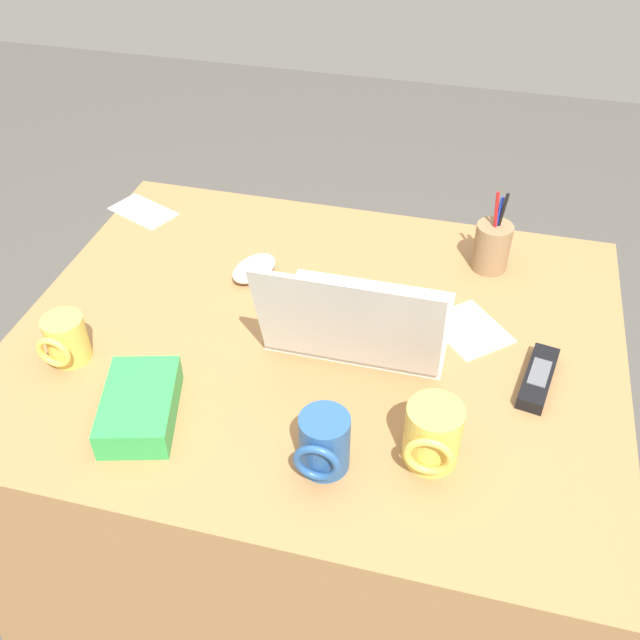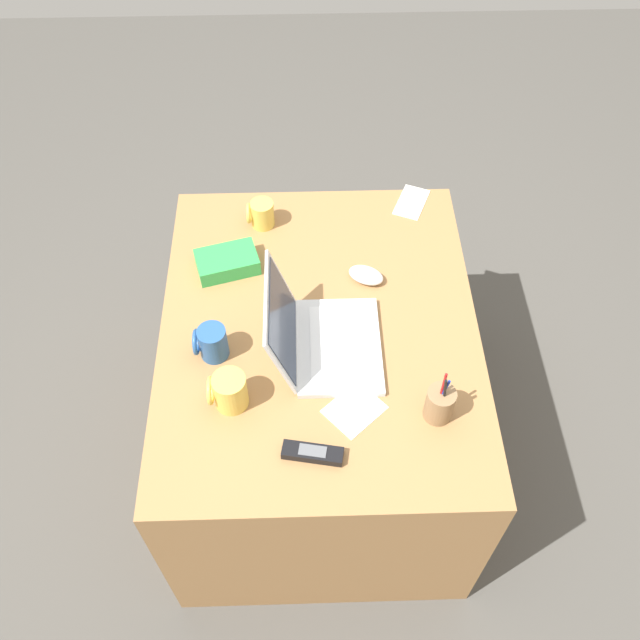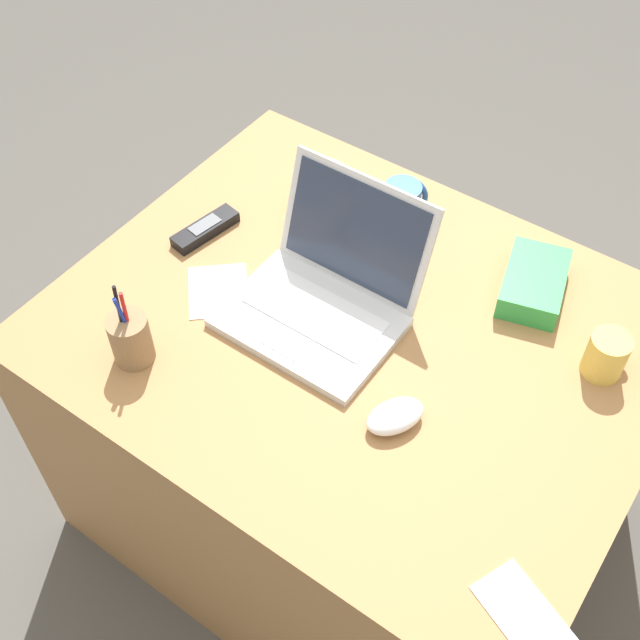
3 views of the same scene
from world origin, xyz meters
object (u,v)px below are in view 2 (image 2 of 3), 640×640
object	(u,v)px
coffee_mug_white	(229,391)
coffee_mug_spare	(212,343)
pen_holder	(440,404)
computer_mouse	(366,275)
coffee_mug_tall	(261,214)
laptop	(320,338)
cordless_phone	(313,453)
snack_bag	(227,262)

from	to	relation	value
coffee_mug_white	coffee_mug_spare	world-z (taller)	coffee_mug_white
coffee_mug_white	pen_holder	distance (m)	0.53
computer_mouse	coffee_mug_white	size ratio (longest dim) A/B	1.01
computer_mouse	coffee_mug_tall	distance (m)	0.40
computer_mouse	coffee_mug_spare	size ratio (longest dim) A/B	1.06
coffee_mug_white	pen_holder	bearing A→B (deg)	-95.62
laptop	computer_mouse	bearing A→B (deg)	-30.01
coffee_mug_spare	cordless_phone	bearing A→B (deg)	-140.01
laptop	coffee_mug_spare	size ratio (longest dim) A/B	3.18
coffee_mug_spare	pen_holder	distance (m)	0.62
laptop	snack_bag	bearing A→B (deg)	41.44
laptop	pen_holder	world-z (taller)	laptop
computer_mouse	coffee_mug_spare	distance (m)	0.50
coffee_mug_tall	cordless_phone	world-z (taller)	coffee_mug_tall
cordless_phone	laptop	bearing A→B (deg)	-5.07
snack_bag	laptop	bearing A→B (deg)	-138.56
computer_mouse	coffee_mug_spare	world-z (taller)	coffee_mug_spare
computer_mouse	cordless_phone	size ratio (longest dim) A/B	0.68
computer_mouse	cordless_phone	xyz separation A→B (m)	(-0.57, 0.17, -0.01)
coffee_mug_white	cordless_phone	world-z (taller)	coffee_mug_white
pen_holder	snack_bag	size ratio (longest dim) A/B	0.99
laptop	coffee_mug_spare	world-z (taller)	laptop
coffee_mug_tall	coffee_mug_spare	world-z (taller)	coffee_mug_spare
snack_bag	coffee_mug_spare	bearing A→B (deg)	175.83
computer_mouse	snack_bag	size ratio (longest dim) A/B	0.59
coffee_mug_white	snack_bag	xyz separation A→B (m)	(0.47, 0.03, -0.03)
computer_mouse	cordless_phone	world-z (taller)	computer_mouse
coffee_mug_tall	laptop	bearing A→B (deg)	-160.74
pen_holder	snack_bag	world-z (taller)	pen_holder
coffee_mug_spare	computer_mouse	bearing A→B (deg)	-59.63
coffee_mug_white	coffee_mug_tall	world-z (taller)	coffee_mug_white
laptop	coffee_mug_white	bearing A→B (deg)	124.50
coffee_mug_tall	snack_bag	world-z (taller)	coffee_mug_tall
computer_mouse	coffee_mug_tall	bearing A→B (deg)	78.84
laptop	pen_holder	xyz separation A→B (m)	(-0.22, -0.29, 0.00)
laptop	computer_mouse	distance (m)	0.29
snack_bag	coffee_mug_tall	bearing A→B (deg)	-28.03
laptop	coffee_mug_tall	distance (m)	0.52
coffee_mug_spare	cordless_phone	distance (m)	0.41
coffee_mug_spare	snack_bag	world-z (taller)	coffee_mug_spare
pen_holder	cordless_phone	bearing A→B (deg)	108.31
cordless_phone	snack_bag	bearing A→B (deg)	20.99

